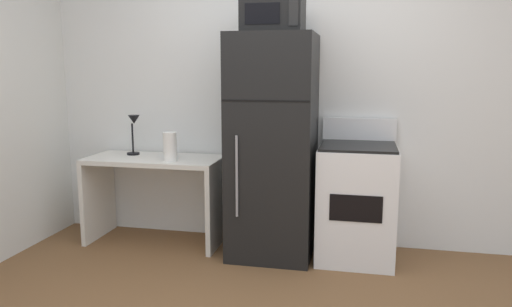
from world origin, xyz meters
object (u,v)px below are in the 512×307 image
object	(u,v)px
paper_towel_roll	(170,147)
desk_lamp	(134,128)
desk	(155,183)
coffee_mug	(170,152)
microwave	(273,16)
refrigerator	(273,147)
oven_range	(356,201)

from	to	relation	value
paper_towel_roll	desk_lamp	bearing A→B (deg)	153.45
desk	coffee_mug	world-z (taller)	coffee_mug
desk_lamp	paper_towel_roll	distance (m)	0.49
desk	microwave	bearing A→B (deg)	-4.20
microwave	refrigerator	bearing A→B (deg)	90.31
desk	microwave	world-z (taller)	microwave
coffee_mug	oven_range	xyz separation A→B (m)	(1.58, -0.07, -0.33)
paper_towel_roll	coffee_mug	size ratio (longest dim) A/B	2.53
desk	refrigerator	world-z (taller)	refrigerator
oven_range	paper_towel_roll	bearing A→B (deg)	-175.86
microwave	coffee_mug	bearing A→B (deg)	172.49
desk	oven_range	size ratio (longest dim) A/B	1.05
paper_towel_roll	microwave	xyz separation A→B (m)	(0.84, 0.06, 1.03)
coffee_mug	desk	bearing A→B (deg)	-160.70
refrigerator	microwave	world-z (taller)	microwave
coffee_mug	oven_range	world-z (taller)	oven_range
desk	paper_towel_roll	bearing A→B (deg)	-33.67
desk_lamp	microwave	xyz separation A→B (m)	(1.26, -0.15, 0.91)
coffee_mug	oven_range	distance (m)	1.62
coffee_mug	microwave	size ratio (longest dim) A/B	0.21
desk_lamp	coffee_mug	world-z (taller)	desk_lamp
desk_lamp	coffee_mug	xyz separation A→B (m)	(0.35, -0.03, -0.19)
desk_lamp	microwave	world-z (taller)	microwave
desk	oven_range	world-z (taller)	oven_range
desk_lamp	microwave	bearing A→B (deg)	-6.89
paper_towel_roll	desk	bearing A→B (deg)	146.33
paper_towel_roll	coffee_mug	xyz separation A→B (m)	(-0.08, 0.18, -0.07)
desk_lamp	paper_towel_roll	xyz separation A→B (m)	(0.42, -0.21, -0.12)
desk	microwave	size ratio (longest dim) A/B	2.51
coffee_mug	microwave	xyz separation A→B (m)	(0.92, -0.12, 1.10)
refrigerator	desk	bearing A→B (deg)	176.96
refrigerator	desk_lamp	bearing A→B (deg)	174.06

